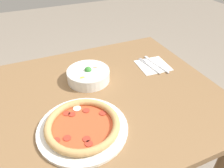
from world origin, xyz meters
TOP-DOWN VIEW (x-y plane):
  - dining_table at (0.00, 0.00)m, footprint 1.32×0.86m
  - pizza at (0.02, -0.16)m, footprint 0.32×0.32m
  - bowl at (0.14, 0.12)m, footprint 0.20×0.20m
  - napkin at (0.48, 0.11)m, footprint 0.16×0.16m
  - fork at (0.46, 0.11)m, footprint 0.03×0.17m
  - knife at (0.50, 0.11)m, footprint 0.03×0.19m

SIDE VIEW (x-z plane):
  - dining_table at x=0.00m, z-range 0.28..1.05m
  - napkin at x=0.48m, z-range 0.77..0.77m
  - knife at x=0.50m, z-range 0.77..0.78m
  - fork at x=0.46m, z-range 0.77..0.78m
  - pizza at x=0.02m, z-range 0.77..0.81m
  - bowl at x=0.14m, z-range 0.77..0.84m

